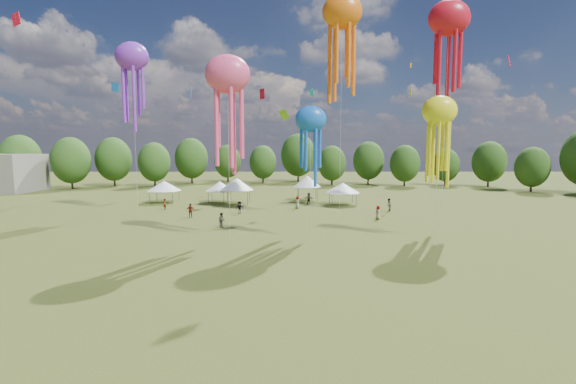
{
  "coord_description": "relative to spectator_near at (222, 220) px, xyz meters",
  "views": [
    {
      "loc": [
        1.98,
        -12.04,
        8.87
      ],
      "look_at": [
        2.0,
        15.0,
        6.0
      ],
      "focal_mm": 24.79,
      "sensor_mm": 36.0,
      "label": 1
    }
  ],
  "objects": [
    {
      "name": "spectator_near",
      "position": [
        0.0,
        0.0,
        0.0
      ],
      "size": [
        1.06,
        1.05,
        1.73
      ],
      "primitive_type": "imported",
      "rotation": [
        0.0,
        0.0,
        2.39
      ],
      "color": "gray",
      "rests_on": "ground"
    },
    {
      "name": "spectators_far",
      "position": [
        8.66,
        12.8,
        0.06
      ],
      "size": [
        33.78,
        15.42,
        1.92
      ],
      "color": "gray",
      "rests_on": "ground"
    },
    {
      "name": "festival_tents",
      "position": [
        1.83,
        21.6,
        2.14
      ],
      "size": [
        35.35,
        10.67,
        4.38
      ],
      "color": "#47474C",
      "rests_on": "ground"
    },
    {
      "name": "show_kites",
      "position": [
        11.2,
        4.41,
        18.43
      ],
      "size": [
        47.27,
        20.57,
        27.99
      ],
      "color": "#FF4B81",
      "rests_on": "ground"
    },
    {
      "name": "treeline",
      "position": [
        1.72,
        29.75,
        5.68
      ],
      "size": [
        201.57,
        95.24,
        13.43
      ],
      "color": "#38281C",
      "rests_on": "ground"
    }
  ]
}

